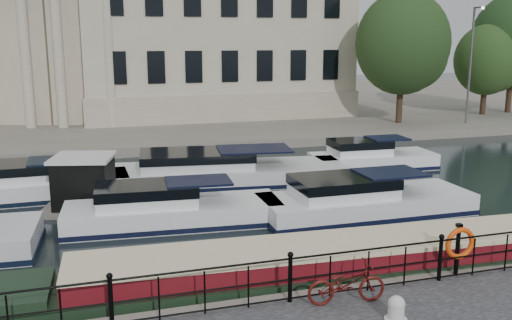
{
  "coord_description": "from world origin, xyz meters",
  "views": [
    {
      "loc": [
        -4.37,
        -13.67,
        6.52
      ],
      "look_at": [
        0.5,
        2.0,
        3.0
      ],
      "focal_mm": 40.0,
      "sensor_mm": 36.0,
      "label": 1
    }
  ],
  "objects": [
    {
      "name": "ground_plane",
      "position": [
        0.0,
        0.0,
        0.0
      ],
      "size": [
        160.0,
        160.0,
        0.0
      ],
      "primitive_type": "plane",
      "color": "black",
      "rests_on": "ground"
    },
    {
      "name": "far_bank",
      "position": [
        0.0,
        39.0,
        0.28
      ],
      "size": [
        120.0,
        42.0,
        0.55
      ],
      "primitive_type": "cube",
      "color": "#6B665B",
      "rests_on": "ground_plane"
    },
    {
      "name": "railing",
      "position": [
        0.0,
        -2.25,
        1.2
      ],
      "size": [
        24.14,
        0.14,
        1.22
      ],
      "color": "black",
      "rests_on": "near_quay"
    },
    {
      "name": "civic_building",
      "position": [
        -1.0,
        34.71,
        7.04
      ],
      "size": [
        53.55,
        31.84,
        16.85
      ],
      "color": "#ADA38C",
      "rests_on": "far_bank"
    },
    {
      "name": "bicycle",
      "position": [
        1.2,
        -2.71,
        1.03
      ],
      "size": [
        1.9,
        0.83,
        0.97
      ],
      "primitive_type": "imported",
      "rotation": [
        0.0,
        0.0,
        1.47
      ],
      "color": "#4E100E",
      "rests_on": "near_quay"
    },
    {
      "name": "mooring_bollard",
      "position": [
        1.88,
        -3.76,
        0.81
      ],
      "size": [
        0.5,
        0.5,
        0.56
      ],
      "color": "silver",
      "rests_on": "near_quay"
    },
    {
      "name": "life_ring_post",
      "position": [
        4.61,
        -2.17,
        1.42
      ],
      "size": [
        0.85,
        0.21,
        1.38
      ],
      "color": "black",
      "rests_on": "near_quay"
    },
    {
      "name": "narrowboat",
      "position": [
        1.74,
        -0.57,
        0.37
      ],
      "size": [
        17.09,
        3.18,
        1.62
      ],
      "rotation": [
        0.0,
        0.0,
        -0.05
      ],
      "color": "black",
      "rests_on": "ground_plane"
    },
    {
      "name": "harbour_hut",
      "position": [
        -4.39,
        8.59,
        0.95
      ],
      "size": [
        3.56,
        3.2,
        2.19
      ],
      "rotation": [
        0.0,
        0.0,
        -0.25
      ],
      "color": "#6B665B",
      "rests_on": "ground_plane"
    },
    {
      "name": "cabin_cruisers",
      "position": [
        -0.72,
        8.2,
        0.37
      ],
      "size": [
        27.11,
        10.11,
        1.99
      ],
      "color": "silver",
      "rests_on": "ground_plane"
    },
    {
      "name": "trees",
      "position": [
        24.21,
        23.43,
        5.77
      ],
      "size": [
        18.26,
        9.11,
        9.52
      ],
      "color": "black",
      "rests_on": "far_bank"
    }
  ]
}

